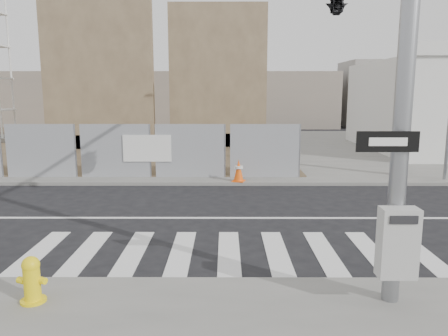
{
  "coord_description": "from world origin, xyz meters",
  "views": [
    {
      "loc": [
        -0.07,
        -11.18,
        3.34
      ],
      "look_at": [
        -0.11,
        -0.25,
        1.4
      ],
      "focal_mm": 35.0,
      "sensor_mm": 36.0,
      "label": 1
    }
  ],
  "objects_px": {
    "signal_pole": "(354,18)",
    "traffic_cone_c": "(60,167)",
    "traffic_cone_d": "(239,171)"
  },
  "relations": [
    {
      "from": "signal_pole",
      "to": "traffic_cone_c",
      "type": "bearing_deg",
      "value": 140.59
    },
    {
      "from": "traffic_cone_c",
      "to": "signal_pole",
      "type": "bearing_deg",
      "value": -39.41
    },
    {
      "from": "signal_pole",
      "to": "traffic_cone_c",
      "type": "distance_m",
      "value": 12.34
    },
    {
      "from": "signal_pole",
      "to": "traffic_cone_d",
      "type": "distance_m",
      "value": 7.87
    },
    {
      "from": "traffic_cone_d",
      "to": "signal_pole",
      "type": "bearing_deg",
      "value": -71.5
    },
    {
      "from": "signal_pole",
      "to": "traffic_cone_c",
      "type": "height_order",
      "value": "signal_pole"
    },
    {
      "from": "traffic_cone_c",
      "to": "traffic_cone_d",
      "type": "distance_m",
      "value": 6.92
    },
    {
      "from": "signal_pole",
      "to": "traffic_cone_d",
      "type": "bearing_deg",
      "value": 108.5
    },
    {
      "from": "traffic_cone_c",
      "to": "traffic_cone_d",
      "type": "relative_size",
      "value": 0.87
    },
    {
      "from": "signal_pole",
      "to": "traffic_cone_d",
      "type": "xyz_separation_m",
      "value": [
        -2.1,
        6.27,
        -4.27
      ]
    }
  ]
}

